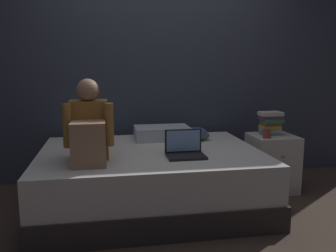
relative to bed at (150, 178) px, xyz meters
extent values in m
plane|color=#47382D|center=(0.20, -0.30, -0.26)|extent=(8.00, 8.00, 0.00)
cube|color=#383D4C|center=(0.20, 0.90, 1.09)|extent=(5.60, 0.10, 2.70)
cube|color=#332D2B|center=(0.00, 0.00, -0.16)|extent=(2.00, 1.50, 0.21)
cube|color=silver|center=(0.00, 0.00, 0.11)|extent=(1.96, 1.46, 0.32)
cube|color=beige|center=(1.30, 0.21, 0.03)|extent=(0.44, 0.44, 0.58)
sphere|color=gray|center=(1.30, -0.01, 0.15)|extent=(0.04, 0.04, 0.04)
cube|color=olive|center=(-0.52, -0.20, 0.51)|extent=(0.30, 0.20, 0.48)
sphere|color=#A87C5E|center=(-0.52, -0.23, 0.83)|extent=(0.18, 0.18, 0.18)
cube|color=#A87C5E|center=(-0.52, -0.42, 0.44)|extent=(0.26, 0.24, 0.34)
cylinder|color=olive|center=(-0.68, -0.34, 0.57)|extent=(0.07, 0.07, 0.34)
cylinder|color=olive|center=(-0.36, -0.34, 0.57)|extent=(0.07, 0.07, 0.34)
cube|color=black|center=(0.26, -0.32, 0.28)|extent=(0.32, 0.22, 0.02)
cube|color=black|center=(0.26, -0.21, 0.39)|extent=(0.32, 0.01, 0.20)
cube|color=#8CB2EA|center=(0.26, -0.22, 0.39)|extent=(0.29, 0.00, 0.18)
cube|color=silver|center=(0.18, 0.45, 0.33)|extent=(0.56, 0.36, 0.13)
cube|color=teal|center=(1.27, 0.24, 0.33)|extent=(0.18, 0.13, 0.03)
cube|color=beige|center=(1.28, 0.25, 0.37)|extent=(0.19, 0.15, 0.04)
cube|color=gold|center=(1.27, 0.23, 0.40)|extent=(0.19, 0.15, 0.03)
cube|color=brown|center=(1.28, 0.23, 0.43)|extent=(0.18, 0.13, 0.03)
cube|color=#387042|center=(1.29, 0.22, 0.47)|extent=(0.20, 0.15, 0.03)
cube|color=#703D84|center=(1.29, 0.25, 0.50)|extent=(0.23, 0.14, 0.04)
cube|color=beige|center=(1.28, 0.24, 0.54)|extent=(0.23, 0.15, 0.04)
cylinder|color=#933833|center=(1.17, 0.09, 0.36)|extent=(0.08, 0.08, 0.09)
ellipsoid|color=#3D4C8E|center=(0.52, 0.34, 0.33)|extent=(0.24, 0.20, 0.13)
ellipsoid|color=gray|center=(0.48, 0.27, 0.31)|extent=(0.16, 0.14, 0.09)
ellipsoid|color=#4C6B56|center=(0.50, 0.31, 0.32)|extent=(0.20, 0.17, 0.11)
ellipsoid|color=#4C6B56|center=(0.57, 0.33, 0.32)|extent=(0.17, 0.15, 0.10)
camera|label=1|loc=(-0.39, -3.13, 1.03)|focal=38.05mm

